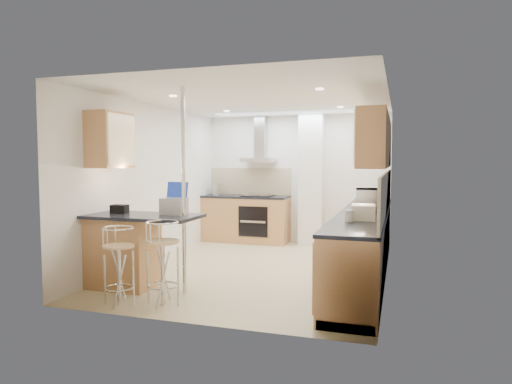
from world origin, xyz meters
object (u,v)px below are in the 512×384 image
(laptop, at_px, (174,206))
(microwave, at_px, (369,199))
(bar_stool_end, at_px, (163,263))
(bar_stool_near, at_px, (119,266))
(bread_bin, at_px, (363,212))

(laptop, bearing_deg, microwave, 32.79)
(laptop, bearing_deg, bar_stool_end, -73.38)
(laptop, distance_m, bar_stool_near, 1.04)
(microwave, relative_size, bread_bin, 1.58)
(microwave, distance_m, bar_stool_end, 3.05)
(microwave, distance_m, bread_bin, 1.14)
(microwave, distance_m, laptop, 2.73)
(bar_stool_near, xyz_separation_m, bread_bin, (2.57, 1.15, 0.57))
(microwave, bearing_deg, bread_bin, 174.72)
(microwave, xyz_separation_m, bar_stool_near, (-2.56, -2.29, -0.62))
(microwave, height_order, bar_stool_end, microwave)
(microwave, height_order, laptop, microwave)
(bar_stool_end, bearing_deg, bar_stool_near, 125.22)
(laptop, relative_size, bar_stool_end, 0.31)
(microwave, relative_size, laptop, 1.79)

